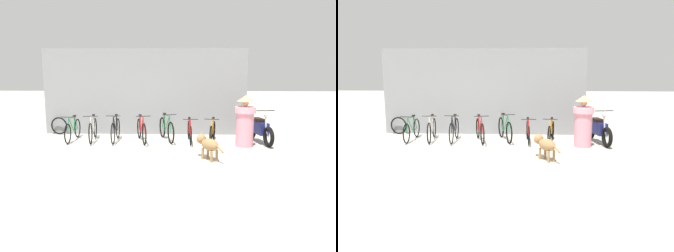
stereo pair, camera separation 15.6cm
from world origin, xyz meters
The scene contains 13 objects.
ground_plane centered at (0.00, 0.00, 0.00)m, with size 60.00×60.00×0.00m, color #B7B2A5.
shop_wall_back centered at (0.00, 3.24, 1.53)m, with size 7.25×0.20×3.06m.
bicycle_0 centered at (-2.26, 1.99, 0.35)m, with size 0.46×1.72×0.84m.
bicycle_1 centered at (-1.59, 1.98, 0.36)m, with size 0.46×1.75×0.87m.
bicycle_2 centered at (-0.83, 1.91, 0.37)m, with size 0.46×1.67×0.89m.
bicycle_3 centered at (0.03, 1.89, 0.37)m, with size 0.58×1.71×0.89m.
bicycle_4 centered at (0.82, 2.11, 0.37)m, with size 0.62×1.73×0.91m.
bicycle_5 centered at (1.58, 1.88, 0.34)m, with size 0.46×1.65×0.80m.
bicycle_6 centered at (2.32, 1.89, 0.33)m, with size 0.47×1.62×0.81m.
motorcycle centered at (3.81, 1.85, 0.43)m, with size 0.58×1.93×1.09m.
stray_dog centered at (1.99, -0.25, 0.41)m, with size 0.68×0.96×0.62m.
person_in_robes centered at (3.23, 1.31, 0.78)m, with size 0.84×0.84×1.55m.
spare_tire_left centered at (-3.09, 3.00, 0.31)m, with size 0.63×0.14×0.63m.
Camera 2 is at (1.42, -8.50, 2.24)m, focal length 35.00 mm.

